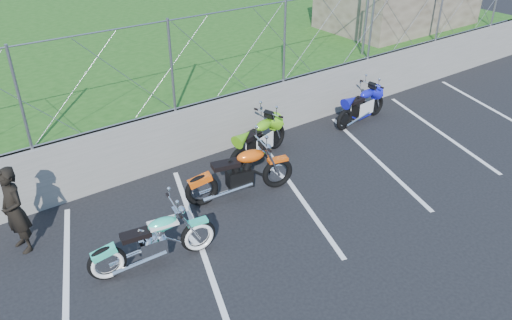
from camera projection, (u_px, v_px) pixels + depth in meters
ground at (225, 263)px, 8.53m from camera, size 90.00×90.00×0.00m
retaining_wall at (136, 150)px, 10.67m from camera, size 30.00×0.22×1.30m
grass_field at (19, 40)px, 17.71m from camera, size 30.00×20.00×1.30m
chain_link_fence at (126, 77)px, 9.85m from camera, size 28.00×0.03×2.00m
sign_pole at (368, 0)px, 13.53m from camera, size 0.08×0.08×3.00m
parking_lines at (249, 211)px, 9.84m from camera, size 18.29×4.31×0.01m
cruiser_turquoise at (155, 243)px, 8.30m from camera, size 2.19×0.69×1.10m
naked_orange at (242, 175)px, 10.07m from camera, size 2.32×0.80×1.17m
sportbike_green at (259, 142)px, 11.39m from camera, size 2.00×0.82×1.07m
sportbike_blue at (362, 107)px, 13.17m from camera, size 1.93×0.69×1.00m
person_standing at (14, 211)px, 8.46m from camera, size 0.53×0.67×1.62m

